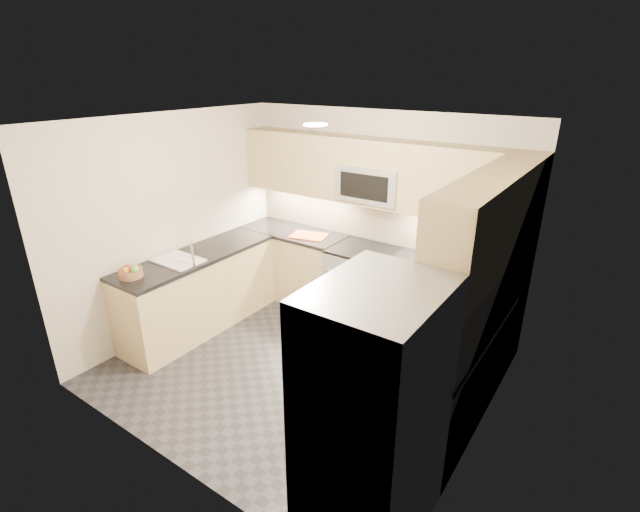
% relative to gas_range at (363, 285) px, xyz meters
% --- Properties ---
extents(floor, '(3.60, 3.20, 0.00)m').
position_rel_gas_range_xyz_m(floor, '(0.00, -1.28, -0.46)').
color(floor, '#222227').
rests_on(floor, ground).
extents(ceiling, '(3.60, 3.20, 0.02)m').
position_rel_gas_range_xyz_m(ceiling, '(0.00, -1.28, 2.04)').
color(ceiling, beige).
rests_on(ceiling, wall_back).
extents(wall_back, '(3.60, 0.02, 2.50)m').
position_rel_gas_range_xyz_m(wall_back, '(0.00, 0.32, 0.79)').
color(wall_back, beige).
rests_on(wall_back, floor).
extents(wall_front, '(3.60, 0.02, 2.50)m').
position_rel_gas_range_xyz_m(wall_front, '(0.00, -2.88, 0.79)').
color(wall_front, beige).
rests_on(wall_front, floor).
extents(wall_left, '(0.02, 3.20, 2.50)m').
position_rel_gas_range_xyz_m(wall_left, '(-1.80, -1.28, 0.79)').
color(wall_left, beige).
rests_on(wall_left, floor).
extents(wall_right, '(0.02, 3.20, 2.50)m').
position_rel_gas_range_xyz_m(wall_right, '(1.80, -1.28, 0.79)').
color(wall_right, beige).
rests_on(wall_right, floor).
extents(base_cab_back_left, '(1.42, 0.60, 0.90)m').
position_rel_gas_range_xyz_m(base_cab_back_left, '(-1.09, 0.02, -0.01)').
color(base_cab_back_left, tan).
rests_on(base_cab_back_left, floor).
extents(base_cab_back_right, '(1.42, 0.60, 0.90)m').
position_rel_gas_range_xyz_m(base_cab_back_right, '(1.09, 0.02, -0.01)').
color(base_cab_back_right, tan).
rests_on(base_cab_back_right, floor).
extents(base_cab_right, '(0.60, 1.70, 0.90)m').
position_rel_gas_range_xyz_m(base_cab_right, '(1.50, -1.12, -0.01)').
color(base_cab_right, tan).
rests_on(base_cab_right, floor).
extents(base_cab_peninsula, '(0.60, 2.00, 0.90)m').
position_rel_gas_range_xyz_m(base_cab_peninsula, '(-1.50, -1.28, -0.01)').
color(base_cab_peninsula, tan).
rests_on(base_cab_peninsula, floor).
extents(countertop_back_left, '(1.42, 0.63, 0.04)m').
position_rel_gas_range_xyz_m(countertop_back_left, '(-1.09, 0.02, 0.47)').
color(countertop_back_left, black).
rests_on(countertop_back_left, base_cab_back_left).
extents(countertop_back_right, '(1.42, 0.63, 0.04)m').
position_rel_gas_range_xyz_m(countertop_back_right, '(1.09, 0.02, 0.47)').
color(countertop_back_right, black).
rests_on(countertop_back_right, base_cab_back_right).
extents(countertop_right, '(0.63, 1.70, 0.04)m').
position_rel_gas_range_xyz_m(countertop_right, '(1.50, -1.12, 0.47)').
color(countertop_right, black).
rests_on(countertop_right, base_cab_right).
extents(countertop_peninsula, '(0.63, 2.00, 0.04)m').
position_rel_gas_range_xyz_m(countertop_peninsula, '(-1.50, -1.28, 0.47)').
color(countertop_peninsula, black).
rests_on(countertop_peninsula, base_cab_peninsula).
extents(upper_cab_back, '(3.60, 0.35, 0.75)m').
position_rel_gas_range_xyz_m(upper_cab_back, '(0.00, 0.15, 1.37)').
color(upper_cab_back, tan).
rests_on(upper_cab_back, wall_back).
extents(upper_cab_right, '(0.35, 1.95, 0.75)m').
position_rel_gas_range_xyz_m(upper_cab_right, '(1.62, -1.00, 1.37)').
color(upper_cab_right, tan).
rests_on(upper_cab_right, wall_right).
extents(backsplash_back, '(3.60, 0.01, 0.51)m').
position_rel_gas_range_xyz_m(backsplash_back, '(0.00, 0.32, 0.74)').
color(backsplash_back, '#C5AF8E').
rests_on(backsplash_back, wall_back).
extents(backsplash_right, '(0.01, 2.30, 0.51)m').
position_rel_gas_range_xyz_m(backsplash_right, '(1.80, -0.82, 0.74)').
color(backsplash_right, '#C5AF8E').
rests_on(backsplash_right, wall_right).
extents(gas_range, '(0.76, 0.65, 0.91)m').
position_rel_gas_range_xyz_m(gas_range, '(0.00, 0.00, 0.00)').
color(gas_range, '#A3A5AB').
rests_on(gas_range, floor).
extents(range_cooktop, '(0.76, 0.65, 0.03)m').
position_rel_gas_range_xyz_m(range_cooktop, '(0.00, 0.00, 0.46)').
color(range_cooktop, black).
rests_on(range_cooktop, gas_range).
extents(oven_door_glass, '(0.62, 0.02, 0.45)m').
position_rel_gas_range_xyz_m(oven_door_glass, '(0.00, -0.33, -0.01)').
color(oven_door_glass, black).
rests_on(oven_door_glass, gas_range).
extents(oven_handle, '(0.60, 0.02, 0.02)m').
position_rel_gas_range_xyz_m(oven_handle, '(0.00, -0.35, 0.26)').
color(oven_handle, '#B2B5BA').
rests_on(oven_handle, gas_range).
extents(microwave, '(0.76, 0.40, 0.40)m').
position_rel_gas_range_xyz_m(microwave, '(0.00, 0.12, 1.24)').
color(microwave, '#A7AAAF').
rests_on(microwave, upper_cab_back).
extents(microwave_door, '(0.60, 0.01, 0.28)m').
position_rel_gas_range_xyz_m(microwave_door, '(0.00, -0.08, 1.24)').
color(microwave_door, black).
rests_on(microwave_door, microwave).
extents(refrigerator, '(0.70, 0.90, 1.80)m').
position_rel_gas_range_xyz_m(refrigerator, '(1.45, -2.43, 0.45)').
color(refrigerator, '#9A9CA1').
rests_on(refrigerator, floor).
extents(fridge_handle_left, '(0.02, 0.02, 1.20)m').
position_rel_gas_range_xyz_m(fridge_handle_left, '(1.08, -2.61, 0.49)').
color(fridge_handle_left, '#B2B5BA').
rests_on(fridge_handle_left, refrigerator).
extents(fridge_handle_right, '(0.02, 0.02, 1.20)m').
position_rel_gas_range_xyz_m(fridge_handle_right, '(1.08, -2.25, 0.49)').
color(fridge_handle_right, '#B2B5BA').
rests_on(fridge_handle_right, refrigerator).
extents(sink_basin, '(0.52, 0.38, 0.16)m').
position_rel_gas_range_xyz_m(sink_basin, '(-1.50, -1.53, 0.42)').
color(sink_basin, white).
rests_on(sink_basin, base_cab_peninsula).
extents(faucet, '(0.03, 0.03, 0.28)m').
position_rel_gas_range_xyz_m(faucet, '(-1.24, -1.53, 0.62)').
color(faucet, silver).
rests_on(faucet, countertop_peninsula).
extents(utensil_bowl, '(0.32, 0.32, 0.15)m').
position_rel_gas_range_xyz_m(utensil_bowl, '(1.32, 0.03, 0.56)').
color(utensil_bowl, '#5EC755').
rests_on(utensil_bowl, countertop_back_right).
extents(cutting_board, '(0.51, 0.41, 0.01)m').
position_rel_gas_range_xyz_m(cutting_board, '(-0.79, -0.03, 0.49)').
color(cutting_board, '#D94914').
rests_on(cutting_board, countertop_back_left).
extents(fruit_basket, '(0.32, 0.32, 0.09)m').
position_rel_gas_range_xyz_m(fruit_basket, '(-1.56, -2.07, 0.53)').
color(fruit_basket, '#8D6042').
rests_on(fruit_basket, countertop_peninsula).
extents(fruit_apple, '(0.07, 0.07, 0.07)m').
position_rel_gas_range_xyz_m(fruit_apple, '(-1.55, -2.11, 0.60)').
color(fruit_apple, '#A81713').
rests_on(fruit_apple, fruit_basket).
extents(fruit_pear, '(0.08, 0.08, 0.08)m').
position_rel_gas_range_xyz_m(fruit_pear, '(-1.46, -2.08, 0.60)').
color(fruit_pear, '#61A647').
rests_on(fruit_pear, fruit_basket).
extents(dish_towel_check, '(0.17, 0.05, 0.32)m').
position_rel_gas_range_xyz_m(dish_towel_check, '(-0.19, -0.37, 0.10)').
color(dish_towel_check, white).
rests_on(dish_towel_check, oven_handle).
extents(fruit_orange, '(0.06, 0.06, 0.06)m').
position_rel_gas_range_xyz_m(fruit_orange, '(-1.52, -2.15, 0.60)').
color(fruit_orange, orange).
rests_on(fruit_orange, fruit_basket).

